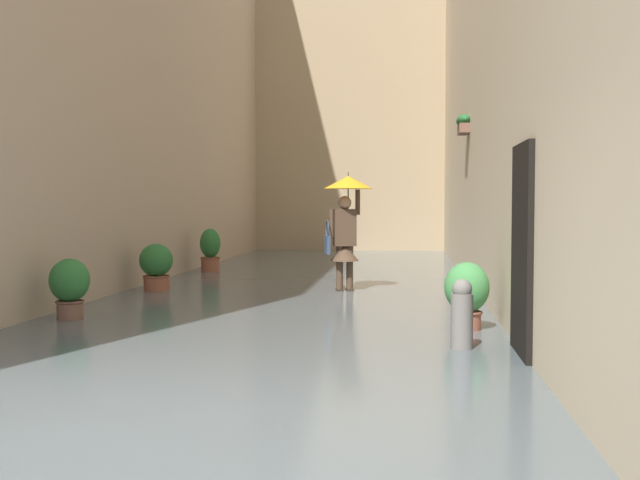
# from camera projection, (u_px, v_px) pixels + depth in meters

# --- Properties ---
(ground_plane) EXTENTS (60.00, 60.00, 0.00)m
(ground_plane) POSITION_uv_depth(u_px,v_px,m) (311.00, 285.00, 14.89)
(ground_plane) COLOR gray
(flood_water) EXTENTS (6.86, 25.50, 0.08)m
(flood_water) POSITION_uv_depth(u_px,v_px,m) (311.00, 283.00, 14.89)
(flood_water) COLOR #515B60
(flood_water) RESTS_ON ground_plane
(building_facade_far) EXTENTS (9.66, 1.80, 8.45)m
(building_facade_far) POSITION_uv_depth(u_px,v_px,m) (351.00, 124.00, 25.26)
(building_facade_far) COLOR tan
(building_facade_far) RESTS_ON ground_plane
(person_wading) EXTENTS (0.86, 0.86, 2.14)m
(person_wading) POSITION_uv_depth(u_px,v_px,m) (346.00, 214.00, 13.27)
(person_wading) COLOR #2D2319
(person_wading) RESTS_ON ground_plane
(potted_plant_far_right) EXTENTS (0.58, 0.58, 0.89)m
(potted_plant_far_right) POSITION_uv_depth(u_px,v_px,m) (156.00, 267.00, 13.32)
(potted_plant_far_right) COLOR #9E563D
(potted_plant_far_right) RESTS_ON ground_plane
(potted_plant_near_left) EXTENTS (0.54, 0.54, 0.89)m
(potted_plant_near_left) POSITION_uv_depth(u_px,v_px,m) (467.00, 294.00, 9.20)
(potted_plant_near_left) COLOR brown
(potted_plant_near_left) RESTS_ON ground_plane
(potted_plant_mid_right) EXTENTS (0.52, 0.52, 0.88)m
(potted_plant_mid_right) POSITION_uv_depth(u_px,v_px,m) (70.00, 287.00, 10.01)
(potted_plant_mid_right) COLOR brown
(potted_plant_mid_right) RESTS_ON ground_plane
(potted_plant_near_right) EXTENTS (0.45, 0.45, 1.04)m
(potted_plant_near_right) POSITION_uv_depth(u_px,v_px,m) (210.00, 251.00, 16.95)
(potted_plant_near_right) COLOR #9E563D
(potted_plant_near_right) RESTS_ON ground_plane
(mooring_bollard) EXTENTS (0.23, 0.23, 0.81)m
(mooring_bollard) POSITION_uv_depth(u_px,v_px,m) (462.00, 318.00, 7.98)
(mooring_bollard) COLOR slate
(mooring_bollard) RESTS_ON ground_plane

